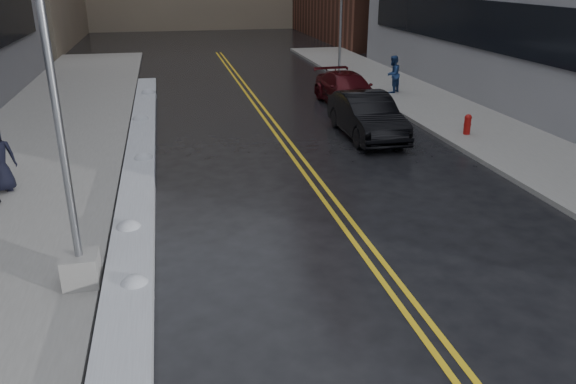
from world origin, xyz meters
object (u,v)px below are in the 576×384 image
lamppost (65,164)px  traffic_signal (341,14)px  fire_hydrant (468,123)px  car_maroon (347,90)px  car_black (367,116)px  pedestrian_east (393,74)px

lamppost → traffic_signal: lamppost is taller
fire_hydrant → traffic_signal: traffic_signal is taller
car_maroon → car_black: bearing=-103.3°
fire_hydrant → car_maroon: (-2.58, 6.05, 0.16)m
car_maroon → pedestrian_east: bearing=26.1°
fire_hydrant → car_maroon: size_ratio=0.15×
lamppost → pedestrian_east: bearing=51.3°
traffic_signal → car_maroon: bearing=-104.7°
lamppost → traffic_signal: size_ratio=1.27×
pedestrian_east → lamppost: bearing=10.4°
lamppost → car_black: bearing=45.4°
traffic_signal → car_maroon: traffic_signal is taller
traffic_signal → car_black: 13.66m
traffic_signal → car_black: size_ratio=1.26×
fire_hydrant → car_maroon: car_maroon is taller
car_black → traffic_signal: bearing=77.6°
car_black → car_maroon: car_black is taller
fire_hydrant → pedestrian_east: size_ratio=0.42×
traffic_signal → car_maroon: 8.65m
traffic_signal → car_black: traffic_signal is taller
lamppost → fire_hydrant: (12.30, 8.00, -1.98)m
lamppost → car_maroon: bearing=55.3°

